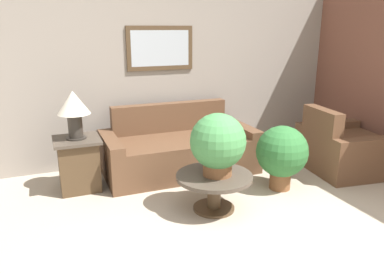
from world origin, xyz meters
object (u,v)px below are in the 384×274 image
Objects in this scene: couch_main at (179,150)px; potted_plant_on_table at (218,143)px; armchair at (343,150)px; potted_plant_floor at (282,153)px; coffee_table at (214,184)px; side_table at (79,163)px; table_lamp at (74,107)px.

couch_main is 3.04× the size of potted_plant_on_table.
potted_plant_on_table is (-2.13, -0.42, 0.46)m from armchair.
potted_plant_floor is at bearing 12.27° from potted_plant_on_table.
coffee_table is at bearing -168.61° from potted_plant_floor.
potted_plant_on_table reaches higher than coffee_table.
armchair is 3.53m from side_table.
couch_main reaches higher than side_table.
potted_plant_on_table is at bearing -40.44° from table_lamp.
couch_main is 3.16× the size of side_table.
couch_main is at bearing 4.76° from table_lamp.
armchair is 3.60m from table_lamp.
coffee_table is at bearing -40.84° from table_lamp.
armchair is 1.44× the size of coffee_table.
coffee_table is 1.03m from potted_plant_floor.
potted_plant_on_table reaches higher than side_table.
table_lamp is (-3.45, 0.71, 0.73)m from armchair.
couch_main is at bearing 4.76° from side_table.
coffee_table is 1.23× the size of potted_plant_on_table.
potted_plant_on_table reaches higher than potted_plant_floor.
table_lamp reaches higher than potted_plant_on_table.
potted_plant_floor is at bearing -21.87° from table_lamp.
potted_plant_on_table is at bearing -17.76° from coffee_table.
table_lamp is (-1.29, 1.12, 0.73)m from coffee_table.
potted_plant_floor is at bearing 11.39° from coffee_table.
coffee_table is (-0.04, -1.23, 0.00)m from couch_main.
couch_main is at bearing 76.15° from armchair.
armchair reaches higher than coffee_table.
potted_plant_floor reaches higher than side_table.
table_lamp reaches higher than coffee_table.
armchair is 1.78× the size of potted_plant_on_table.
armchair is 2.20m from coffee_table.
potted_plant_floor is (0.99, 0.20, 0.16)m from coffee_table.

